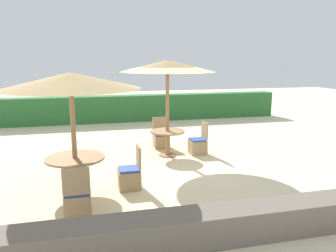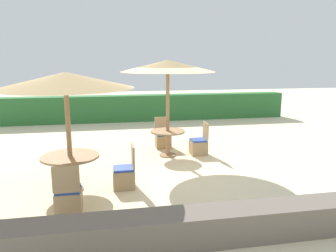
{
  "view_description": "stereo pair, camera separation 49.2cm",
  "coord_description": "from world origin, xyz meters",
  "px_view_note": "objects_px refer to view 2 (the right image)",
  "views": [
    {
      "loc": [
        -2.12,
        -8.03,
        2.72
      ],
      "look_at": [
        0.0,
        0.6,
        0.9
      ],
      "focal_mm": 35.0,
      "sensor_mm": 36.0,
      "label": 1
    },
    {
      "loc": [
        -1.64,
        -8.13,
        2.72
      ],
      "look_at": [
        0.0,
        0.6,
        0.9
      ],
      "focal_mm": 35.0,
      "sensor_mm": 36.0,
      "label": 2
    }
  ],
  "objects_px": {
    "parasol_front_left": "(65,81)",
    "patio_chair_front_left_south": "(69,198)",
    "parasol_center": "(168,66)",
    "patio_chair_front_left_east": "(125,176)",
    "round_table_center": "(168,137)",
    "patio_chair_center_north": "(163,139)",
    "round_table_front_left": "(70,162)",
    "patio_chair_center_east": "(199,145)"
  },
  "relations": [
    {
      "from": "parasol_center",
      "to": "patio_chair_center_north",
      "type": "distance_m",
      "value": 2.44
    },
    {
      "from": "patio_chair_front_left_south",
      "to": "patio_chair_center_north",
      "type": "height_order",
      "value": "same"
    },
    {
      "from": "patio_chair_front_left_east",
      "to": "round_table_center",
      "type": "height_order",
      "value": "patio_chair_front_left_east"
    },
    {
      "from": "patio_chair_front_left_east",
      "to": "patio_chair_front_left_south",
      "type": "height_order",
      "value": "same"
    },
    {
      "from": "parasol_center",
      "to": "parasol_front_left",
      "type": "bearing_deg",
      "value": -139.42
    },
    {
      "from": "parasol_front_left",
      "to": "patio_chair_center_east",
      "type": "bearing_deg",
      "value": 31.55
    },
    {
      "from": "round_table_front_left",
      "to": "patio_chair_center_north",
      "type": "bearing_deg",
      "value": 50.72
    },
    {
      "from": "parasol_front_left",
      "to": "patio_chair_front_left_south",
      "type": "bearing_deg",
      "value": -87.11
    },
    {
      "from": "patio_chair_front_left_south",
      "to": "parasol_center",
      "type": "bearing_deg",
      "value": 52.68
    },
    {
      "from": "parasol_front_left",
      "to": "patio_chair_front_left_east",
      "type": "bearing_deg",
      "value": -2.78
    },
    {
      "from": "parasol_center",
      "to": "round_table_center",
      "type": "bearing_deg",
      "value": 0.0
    },
    {
      "from": "round_table_front_left",
      "to": "patio_chair_front_left_east",
      "type": "xyz_separation_m",
      "value": [
        1.11,
        -0.05,
        -0.35
      ]
    },
    {
      "from": "round_table_front_left",
      "to": "patio_chair_center_north",
      "type": "xyz_separation_m",
      "value": [
        2.47,
        3.03,
        -0.35
      ]
    },
    {
      "from": "parasol_front_left",
      "to": "parasol_center",
      "type": "distance_m",
      "value": 3.24
    },
    {
      "from": "round_table_front_left",
      "to": "parasol_center",
      "type": "distance_m",
      "value": 3.76
    },
    {
      "from": "parasol_front_left",
      "to": "patio_chair_front_left_south",
      "type": "height_order",
      "value": "parasol_front_left"
    },
    {
      "from": "parasol_front_left",
      "to": "round_table_center",
      "type": "distance_m",
      "value": 3.68
    },
    {
      "from": "round_table_front_left",
      "to": "parasol_center",
      "type": "xyz_separation_m",
      "value": [
        2.46,
        2.11,
        1.91
      ]
    },
    {
      "from": "round_table_center",
      "to": "parasol_front_left",
      "type": "bearing_deg",
      "value": -139.42
    },
    {
      "from": "parasol_front_left",
      "to": "patio_chair_front_left_east",
      "type": "distance_m",
      "value": 2.32
    },
    {
      "from": "parasol_front_left",
      "to": "patio_chair_center_east",
      "type": "distance_m",
      "value": 4.45
    },
    {
      "from": "round_table_center",
      "to": "patio_chair_center_east",
      "type": "relative_size",
      "value": 1.05
    },
    {
      "from": "parasol_center",
      "to": "patio_chair_center_north",
      "type": "xyz_separation_m",
      "value": [
        0.02,
        0.92,
        -2.26
      ]
    },
    {
      "from": "parasol_center",
      "to": "patio_chair_front_left_east",
      "type": "bearing_deg",
      "value": -122.0
    },
    {
      "from": "round_table_front_left",
      "to": "parasol_center",
      "type": "bearing_deg",
      "value": 40.58
    },
    {
      "from": "round_table_front_left",
      "to": "round_table_center",
      "type": "xyz_separation_m",
      "value": [
        2.46,
        2.11,
        -0.06
      ]
    },
    {
      "from": "round_table_center",
      "to": "patio_chair_center_east",
      "type": "height_order",
      "value": "patio_chair_center_east"
    },
    {
      "from": "round_table_front_left",
      "to": "patio_chair_center_east",
      "type": "relative_size",
      "value": 1.28
    },
    {
      "from": "patio_chair_front_left_south",
      "to": "patio_chair_center_east",
      "type": "xyz_separation_m",
      "value": [
        3.32,
        3.12,
        0.0
      ]
    },
    {
      "from": "round_table_front_left",
      "to": "patio_chair_front_left_south",
      "type": "height_order",
      "value": "patio_chair_front_left_south"
    },
    {
      "from": "patio_chair_front_left_east",
      "to": "parasol_center",
      "type": "height_order",
      "value": "parasol_center"
    },
    {
      "from": "parasol_center",
      "to": "round_table_center",
      "type": "xyz_separation_m",
      "value": [
        0.0,
        0.0,
        -1.97
      ]
    },
    {
      "from": "patio_chair_center_north",
      "to": "parasol_front_left",
      "type": "bearing_deg",
      "value": 50.72
    },
    {
      "from": "patio_chair_center_north",
      "to": "round_table_front_left",
      "type": "bearing_deg",
      "value": 50.72
    },
    {
      "from": "patio_chair_front_left_east",
      "to": "round_table_front_left",
      "type": "bearing_deg",
      "value": 87.22
    },
    {
      "from": "patio_chair_front_left_south",
      "to": "round_table_center",
      "type": "height_order",
      "value": "patio_chair_front_left_south"
    },
    {
      "from": "patio_chair_front_left_south",
      "to": "patio_chair_center_north",
      "type": "xyz_separation_m",
      "value": [
        2.42,
        4.07,
        0.0
      ]
    },
    {
      "from": "patio_chair_center_north",
      "to": "patio_chair_center_east",
      "type": "relative_size",
      "value": 1.0
    },
    {
      "from": "round_table_front_left",
      "to": "patio_chair_center_north",
      "type": "height_order",
      "value": "patio_chair_center_north"
    },
    {
      "from": "patio_chair_front_left_south",
      "to": "patio_chair_front_left_east",
      "type": "bearing_deg",
      "value": 43.31
    },
    {
      "from": "parasol_center",
      "to": "patio_chair_center_north",
      "type": "bearing_deg",
      "value": 88.94
    },
    {
      "from": "patio_chair_front_left_east",
      "to": "patio_chair_center_east",
      "type": "bearing_deg",
      "value": -46.82
    }
  ]
}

